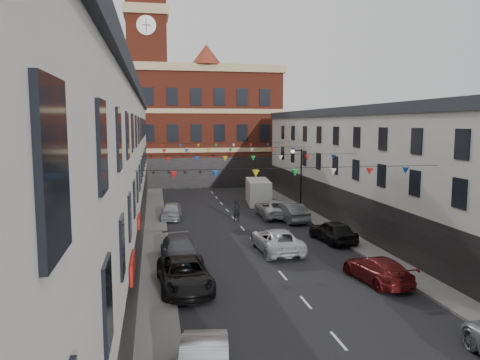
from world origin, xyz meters
TOP-DOWN VIEW (x-y plane):
  - ground at (0.00, 0.00)m, footprint 160.00×160.00m
  - pavement_left at (-6.90, 2.00)m, footprint 1.80×64.00m
  - pavement_right at (6.90, 2.00)m, footprint 1.80×64.00m
  - terrace_left at (-11.78, 1.00)m, footprint 8.40×56.00m
  - terrace_right at (11.78, 1.00)m, footprint 8.40×56.00m
  - civic_building at (0.00, 37.95)m, footprint 20.60×13.30m
  - clock_tower at (-7.50, 35.00)m, footprint 5.60×5.60m
  - distant_hill at (-4.00, 62.00)m, footprint 40.00×14.00m
  - street_lamp at (6.55, 14.00)m, footprint 1.10×0.36m
  - car_left_c at (-5.50, -5.15)m, footprint 2.84×5.64m
  - car_left_d at (-5.50, -0.46)m, footprint 2.33×5.18m
  - car_left_e at (-5.50, 12.79)m, footprint 2.21×4.48m
  - car_right_c at (4.64, -5.95)m, footprint 2.47×4.97m
  - car_right_d at (5.50, 2.52)m, footprint 2.46×4.82m
  - car_right_e at (4.56, 9.89)m, footprint 2.19×5.02m
  - car_right_f at (3.60, 12.08)m, footprint 2.62×5.68m
  - moving_car at (0.92, 0.82)m, footprint 2.71×5.60m
  - white_van at (3.80, 19.18)m, footprint 2.83×5.92m
  - pedestrian at (-0.01, 10.56)m, footprint 0.79×0.62m

SIDE VIEW (x-z plane):
  - ground at x=0.00m, z-range 0.00..0.00m
  - pavement_left at x=-6.90m, z-range 0.00..0.15m
  - pavement_right at x=6.90m, z-range 0.00..0.15m
  - car_right_c at x=4.64m, z-range 0.00..1.39m
  - car_left_e at x=-5.50m, z-range 0.00..1.47m
  - car_left_d at x=-5.50m, z-range 0.00..1.47m
  - car_left_c at x=-5.50m, z-range 0.00..1.53m
  - moving_car at x=0.92m, z-range 0.00..1.54m
  - car_right_d at x=5.50m, z-range 0.00..1.57m
  - car_right_f at x=3.60m, z-range 0.00..1.58m
  - car_right_e at x=4.56m, z-range 0.00..1.60m
  - pedestrian at x=-0.01m, z-range 0.00..1.91m
  - white_van at x=3.80m, z-range 0.00..2.53m
  - street_lamp at x=6.55m, z-range 0.90..6.90m
  - terrace_right at x=11.78m, z-range 0.00..9.70m
  - distant_hill at x=-4.00m, z-range 0.00..10.00m
  - terrace_left at x=-11.78m, z-range 0.00..10.70m
  - civic_building at x=0.00m, z-range -1.11..17.39m
  - clock_tower at x=-7.50m, z-range -0.07..29.93m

